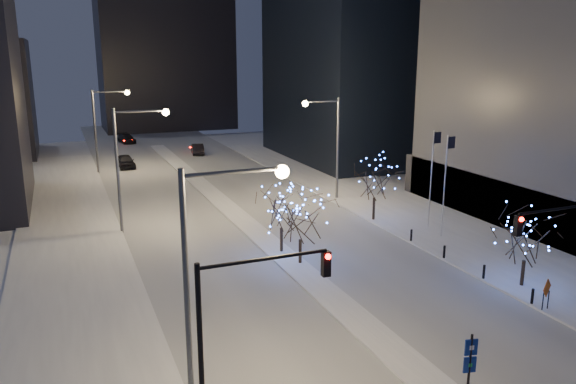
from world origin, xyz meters
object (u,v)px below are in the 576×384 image
street_lamp_w_far (104,119)px  car_near (126,161)px  holiday_tree_plaza_near (526,238)px  construction_sign (547,291)px  holiday_tree_median_near (300,216)px  car_mid (197,149)px  traffic_signal_east (568,246)px  holiday_tree_plaza_far (375,179)px  holiday_tree_median_far (281,209)px  street_lamp_east (329,135)px  wayfinding_sign (470,361)px  street_lamp_w_mid (130,152)px  traffic_signal_west (241,315)px  car_far (127,139)px  street_lamp_w_near (212,254)px

street_lamp_w_far → car_near: size_ratio=2.08×
holiday_tree_plaza_near → construction_sign: (-1.36, -3.11, -1.97)m
holiday_tree_median_near → car_mid: bearing=85.3°
traffic_signal_east → holiday_tree_median_near: (-8.44, 14.01, -1.26)m
holiday_tree_plaza_far → holiday_tree_plaza_near: bearing=-85.8°
holiday_tree_median_far → construction_sign: size_ratio=2.64×
car_mid → holiday_tree_plaza_near: bearing=105.9°
street_lamp_east → wayfinding_sign: street_lamp_east is taller
street_lamp_w_mid → car_mid: 36.61m
car_mid → traffic_signal_west: bearing=86.3°
car_mid → construction_sign: size_ratio=2.50×
traffic_signal_east → holiday_tree_median_far: 18.87m
traffic_signal_west → holiday_tree_median_far: traffic_signal_west is taller
car_near → traffic_signal_east: bearing=-76.8°
car_mid → holiday_tree_median_near: holiday_tree_median_near is taller
traffic_signal_west → car_far: bearing=86.6°
holiday_tree_median_far → holiday_tree_plaza_near: bearing=-44.7°
car_mid → wayfinding_sign: bearing=94.9°
street_lamp_east → holiday_tree_median_far: bearing=-128.7°
holiday_tree_plaza_near → street_lamp_w_mid: bearing=134.8°
traffic_signal_east → car_mid: size_ratio=1.52×
traffic_signal_west → car_near: size_ratio=1.45×
traffic_signal_west → holiday_tree_median_near: bearing=59.2°
street_lamp_east → car_near: size_ratio=2.08×
car_mid → holiday_tree_median_near: 45.89m
street_lamp_w_mid → street_lamp_east: (19.02, 3.00, -0.05)m
traffic_signal_west → wayfinding_sign: traffic_signal_west is taller
street_lamp_w_near → holiday_tree_median_far: (9.10, 15.64, -3.20)m
car_near → holiday_tree_plaza_near: 51.39m
street_lamp_w_near → traffic_signal_west: size_ratio=1.43×
car_mid → holiday_tree_median_far: holiday_tree_median_far is taller
traffic_signal_east → wayfinding_sign: (-8.27, -2.93, -2.88)m
holiday_tree_plaza_far → traffic_signal_west: bearing=-130.6°
street_lamp_w_far → holiday_tree_median_near: street_lamp_w_far is taller
street_lamp_w_mid → holiday_tree_median_near: (9.44, -11.99, -3.00)m
construction_sign → street_lamp_east: bearing=66.9°
car_far → holiday_tree_plaza_near: size_ratio=1.01×
holiday_tree_plaza_far → wayfinding_sign: bearing=-112.2°
construction_sign → holiday_tree_plaza_far: bearing=65.8°
traffic_signal_west → car_far: size_ratio=1.42×
street_lamp_w_near → holiday_tree_median_near: bearing=54.0°
holiday_tree_median_near → street_lamp_w_far: bearing=104.3°
street_lamp_w_near → traffic_signal_east: 17.99m
street_lamp_east → car_near: 29.94m
traffic_signal_east → car_near: size_ratio=1.45×
street_lamp_w_near → traffic_signal_east: (17.88, -1.00, -1.74)m
traffic_signal_west → car_far: 75.39m
car_far → wayfinding_sign: wayfinding_sign is taller
street_lamp_east → traffic_signal_west: size_ratio=1.43×
holiday_tree_plaza_near → car_far: bearing=102.8°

